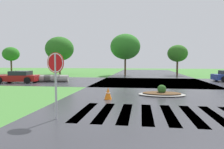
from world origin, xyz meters
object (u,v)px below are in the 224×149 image
object	(u,v)px
median_island	(162,93)
traffic_cone	(108,94)
car_dark_suv	(18,77)
drainage_pipe_stack	(52,78)
stop_sign	(56,70)

from	to	relation	value
median_island	traffic_cone	world-z (taller)	traffic_cone
car_dark_suv	traffic_cone	size ratio (longest dim) A/B	6.38
drainage_pipe_stack	traffic_cone	world-z (taller)	drainage_pipe_stack
median_island	stop_sign	bearing A→B (deg)	-126.34
drainage_pipe_stack	car_dark_suv	bearing A→B (deg)	-161.62
drainage_pipe_stack	median_island	bearing A→B (deg)	-33.42
car_dark_suv	drainage_pipe_stack	world-z (taller)	car_dark_suv
stop_sign	car_dark_suv	size ratio (longest dim) A/B	0.57
stop_sign	car_dark_suv	distance (m)	15.40
car_dark_suv	traffic_cone	distance (m)	13.29
median_island	car_dark_suv	world-z (taller)	car_dark_suv
stop_sign	median_island	size ratio (longest dim) A/B	0.84
stop_sign	car_dark_suv	xyz separation A→B (m)	(-9.44, 12.10, -1.30)
traffic_cone	median_island	bearing A→B (deg)	30.20
median_island	drainage_pipe_stack	xyz separation A→B (m)	(-10.70, 7.06, 0.24)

